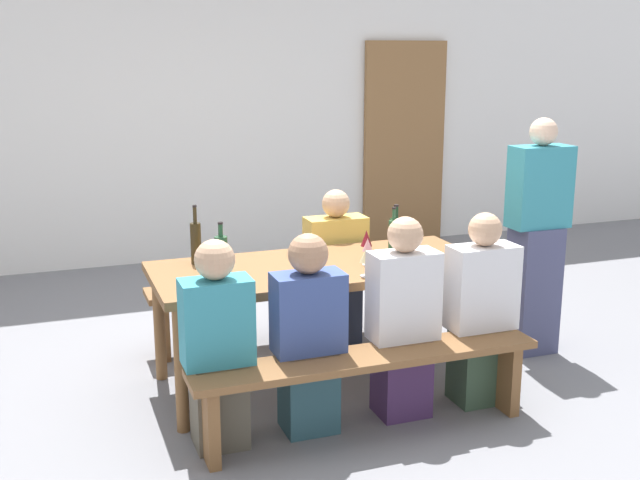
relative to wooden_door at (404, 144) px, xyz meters
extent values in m
plane|color=slate|center=(-2.09, -3.14, -1.05)|extent=(24.00, 24.00, 0.00)
cube|color=white|center=(-2.09, 0.14, 0.55)|extent=(14.00, 0.20, 3.20)
cube|color=olive|center=(0.00, 0.00, 0.00)|extent=(0.90, 0.06, 2.10)
cube|color=brown|center=(-2.09, -3.14, -0.33)|extent=(2.00, 0.86, 0.05)
cylinder|color=brown|center=(-3.01, -3.51, -0.70)|extent=(0.07, 0.07, 0.70)
cylinder|color=brown|center=(-1.17, -3.51, -0.70)|extent=(0.07, 0.07, 0.70)
cylinder|color=brown|center=(-3.01, -2.77, -0.70)|extent=(0.07, 0.07, 0.70)
cylinder|color=brown|center=(-1.17, -2.77, -0.70)|extent=(0.07, 0.07, 0.70)
cube|color=brown|center=(-2.09, -3.87, -0.62)|extent=(1.90, 0.30, 0.04)
cube|color=brown|center=(-2.94, -3.87, -0.84)|extent=(0.06, 0.24, 0.41)
cube|color=brown|center=(-1.24, -3.87, -0.84)|extent=(0.06, 0.24, 0.41)
cube|color=brown|center=(-2.09, -2.41, -0.62)|extent=(1.90, 0.30, 0.04)
cube|color=brown|center=(-2.94, -2.41, -0.84)|extent=(0.06, 0.24, 0.41)
cube|color=brown|center=(-1.24, -2.41, -0.84)|extent=(0.06, 0.24, 0.41)
cylinder|color=#234C2D|center=(-2.70, -3.19, -0.18)|extent=(0.07, 0.07, 0.23)
cylinder|color=#234C2D|center=(-2.70, -3.19, -0.03)|extent=(0.03, 0.03, 0.07)
cylinder|color=black|center=(-2.70, -3.19, 0.01)|extent=(0.03, 0.03, 0.01)
cylinder|color=#332814|center=(-2.78, -2.87, -0.18)|extent=(0.06, 0.06, 0.25)
cylinder|color=#332814|center=(-2.78, -2.87, 0.00)|extent=(0.02, 0.02, 0.10)
cylinder|color=black|center=(-2.78, -2.87, 0.05)|extent=(0.02, 0.02, 0.01)
cylinder|color=#234C2D|center=(-1.61, -3.16, -0.18)|extent=(0.06, 0.06, 0.24)
cylinder|color=#234C2D|center=(-1.61, -3.16, -0.03)|extent=(0.02, 0.02, 0.07)
cylinder|color=black|center=(-1.61, -3.16, 0.01)|extent=(0.02, 0.02, 0.01)
cylinder|color=#143319|center=(-1.53, -3.02, -0.19)|extent=(0.08, 0.08, 0.21)
cylinder|color=#143319|center=(-1.53, -3.02, -0.05)|extent=(0.03, 0.03, 0.08)
cylinder|color=black|center=(-1.53, -3.02, 0.00)|extent=(0.03, 0.03, 0.01)
cylinder|color=silver|center=(-1.83, -3.25, -0.30)|extent=(0.06, 0.06, 0.01)
cylinder|color=silver|center=(-1.83, -3.25, -0.25)|extent=(0.01, 0.01, 0.08)
cone|color=#D18C93|center=(-1.83, -3.25, -0.17)|extent=(0.06, 0.06, 0.08)
cylinder|color=silver|center=(-1.93, -3.47, -0.30)|extent=(0.06, 0.06, 0.01)
cylinder|color=silver|center=(-1.93, -3.47, -0.25)|extent=(0.01, 0.01, 0.08)
cone|color=beige|center=(-1.93, -3.47, -0.18)|extent=(0.07, 0.07, 0.08)
cylinder|color=silver|center=(-1.79, -3.14, -0.30)|extent=(0.06, 0.06, 0.01)
cylinder|color=silver|center=(-1.79, -3.14, -0.25)|extent=(0.01, 0.01, 0.08)
cone|color=maroon|center=(-1.79, -3.14, -0.16)|extent=(0.07, 0.07, 0.10)
cube|color=brown|center=(-2.85, -3.72, -0.83)|extent=(0.27, 0.24, 0.45)
cube|color=teal|center=(-2.85, -3.72, -0.38)|extent=(0.36, 0.20, 0.44)
sphere|color=tan|center=(-2.85, -3.72, -0.05)|extent=(0.20, 0.20, 0.20)
cube|color=#284C56|center=(-2.36, -3.72, -0.83)|extent=(0.28, 0.24, 0.45)
cube|color=#384C8C|center=(-2.36, -3.72, -0.39)|extent=(0.38, 0.20, 0.43)
sphere|color=#A87A5B|center=(-2.36, -3.72, -0.07)|extent=(0.21, 0.21, 0.21)
cube|color=#422750|center=(-1.81, -3.72, -0.83)|extent=(0.28, 0.24, 0.45)
cube|color=silver|center=(-1.81, -3.72, -0.35)|extent=(0.38, 0.20, 0.49)
sphere|color=tan|center=(-1.81, -3.72, -0.01)|extent=(0.19, 0.19, 0.19)
cube|color=#364E39|center=(-1.32, -3.72, -0.83)|extent=(0.29, 0.24, 0.45)
cube|color=silver|center=(-1.32, -3.72, -0.36)|extent=(0.39, 0.20, 0.48)
sphere|color=tan|center=(-1.32, -3.72, -0.02)|extent=(0.19, 0.19, 0.19)
cube|color=#282E40|center=(-1.76, -2.56, -0.83)|extent=(0.31, 0.24, 0.45)
cube|color=gold|center=(-1.76, -2.56, -0.38)|extent=(0.41, 0.20, 0.45)
sphere|color=tan|center=(-1.76, -2.56, -0.06)|extent=(0.19, 0.19, 0.19)
cube|color=#46496D|center=(-0.57, -3.16, -0.62)|extent=(0.30, 0.24, 0.87)
cube|color=teal|center=(-0.57, -3.16, 0.08)|extent=(0.40, 0.20, 0.54)
sphere|color=beige|center=(-0.57, -3.16, 0.44)|extent=(0.18, 0.18, 0.18)
camera|label=1|loc=(-3.64, -7.38, 0.94)|focal=43.79mm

